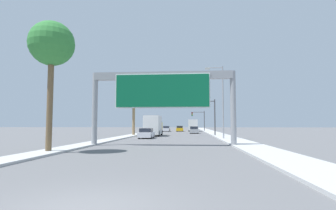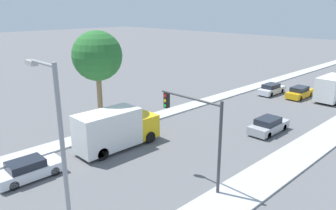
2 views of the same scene
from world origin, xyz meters
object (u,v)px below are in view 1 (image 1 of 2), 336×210
sign_gantry (162,90)px  street_lamp_right (221,97)px  car_far_left (146,134)px  car_mid_right (194,130)px  traffic_light_near_intersection (205,111)px  traffic_light_mid_block (200,118)px  truck_box_secondary (153,126)px  palm_tree_background (134,94)px  car_far_right (180,129)px  car_mid_left (166,129)px  truck_box_primary (193,125)px  palm_tree_foreground (52,45)px

sign_gantry → street_lamp_right: 12.17m
car_far_left → car_mid_right: size_ratio=0.96×
traffic_light_near_intersection → traffic_light_mid_block: 30.01m
truck_box_secondary → traffic_light_near_intersection: traffic_light_near_intersection is taller
car_far_left → car_mid_right: 20.84m
sign_gantry → palm_tree_background: 21.93m
car_far_right → car_mid_left: car_far_right is taller
truck_box_secondary → palm_tree_background: palm_tree_background is taller
truck_box_primary → palm_tree_foreground: bearing=-101.2°
car_far_left → traffic_light_mid_block: bearing=76.6°
car_far_left → palm_tree_foreground: bearing=-101.3°
truck_box_primary → traffic_light_mid_block: traffic_light_mid_block is taller
sign_gantry → traffic_light_near_intersection: (5.09, 20.14, -1.01)m
car_far_left → car_mid_left: size_ratio=0.96×
truck_box_primary → traffic_light_mid_block: 3.60m
car_mid_right → truck_box_secondary: (-7.00, -12.42, 1.01)m
car_mid_right → traffic_light_near_intersection: (1.59, -11.96, 3.48)m
sign_gantry → car_far_right: sign_gantry is taller
traffic_light_mid_block → street_lamp_right: street_lamp_right is taller
truck_box_secondary → street_lamp_right: size_ratio=0.77×
car_far_right → palm_tree_background: (-7.09, -25.58, 6.51)m
car_mid_left → sign_gantry: bearing=-85.6°
truck_box_primary → truck_box_secondary: 29.24m
traffic_light_near_intersection → street_lamp_right: 10.11m
car_mid_left → traffic_light_near_intersection: (8.59, -25.15, 3.50)m
traffic_light_mid_block → car_far_left: bearing=-103.4°
palm_tree_foreground → street_lamp_right: 21.76m
truck_box_primary → palm_tree_foreground: size_ratio=0.79×
car_mid_right → truck_box_secondary: 14.29m
traffic_light_mid_block → car_mid_left: bearing=-151.7°
truck_box_secondary → traffic_light_mid_block: bearing=73.5°
car_far_left → car_mid_right: car_mid_right is taller
truck_box_secondary → street_lamp_right: bearing=-43.1°
sign_gantry → palm_tree_foreground: bearing=-138.5°
car_far_left → car_mid_left: (-0.00, 32.82, 0.02)m
sign_gantry → car_mid_right: 32.59m
truck_box_secondary → palm_tree_background: 6.65m
car_mid_right → truck_box_primary: truck_box_primary is taller
traffic_light_near_intersection → palm_tree_foreground: palm_tree_foreground is taller
car_mid_right → truck_box_secondary: size_ratio=0.64×
truck_box_secondary → traffic_light_near_intersection: 8.96m
street_lamp_right → car_mid_right: bearing=98.1°
truck_box_primary → street_lamp_right: bearing=-85.3°
palm_tree_foreground → car_far_left: bearing=78.7°
car_mid_left → traffic_light_near_intersection: traffic_light_near_intersection is taller
traffic_light_mid_block → truck_box_secondary: bearing=-106.5°
truck_box_primary → traffic_light_near_intersection: bearing=-86.7°
sign_gantry → traffic_light_near_intersection: size_ratio=2.20×
sign_gantry → street_lamp_right: street_lamp_right is taller
truck_box_primary → palm_tree_background: bearing=-111.1°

